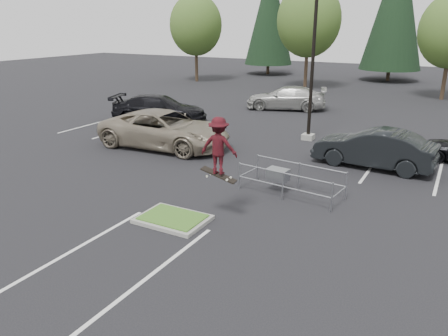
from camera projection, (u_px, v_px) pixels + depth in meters
The scene contains 14 objects.
ground at pixel (173, 221), 14.06m from camera, with size 120.00×120.00×0.00m, color black.
grass_median at pixel (173, 219), 14.03m from camera, with size 2.20×1.60×0.16m.
stall_lines at pixel (226, 164), 19.68m from camera, with size 22.62×17.60×0.01m.
light_pole at pixel (313, 53), 22.34m from camera, with size 0.70×0.60×10.12m.
decid_a at pixel (196, 27), 45.46m from camera, with size 5.44×5.44×8.91m.
decid_b at pixel (309, 22), 40.24m from camera, with size 5.89×5.89×9.64m.
conif_a at pixel (270, 13), 51.42m from camera, with size 5.72×5.72×13.00m.
conif_b at pixel (396, 4), 45.19m from camera, with size 6.38×6.38×14.50m.
cart_corral at pixel (281, 175), 16.26m from camera, with size 3.89×1.79×1.07m.
skateboarder at pixel (219, 146), 13.47m from camera, with size 1.26×0.86×2.05m.
car_l_tan at pixel (164, 129), 22.05m from camera, with size 3.08×6.69×1.86m, color gray.
car_l_black at pixel (158, 109), 27.54m from camera, with size 2.44×5.99×1.74m, color black.
car_r_charc at pixel (374, 148), 19.06m from camera, with size 1.79×5.14×1.69m, color black.
car_far_silver at pixel (287, 98), 31.76m from camera, with size 2.32×5.71×1.66m, color #ADADA8.
Camera 1 is at (7.61, -10.40, 6.09)m, focal length 35.00 mm.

